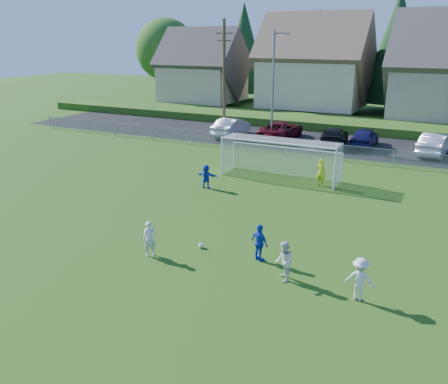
{
  "coord_description": "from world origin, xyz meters",
  "views": [
    {
      "loc": [
        9.72,
        -11.41,
        8.54
      ],
      "look_at": [
        0.0,
        8.0,
        1.4
      ],
      "focal_mm": 38.0,
      "sensor_mm": 36.0,
      "label": 1
    }
  ],
  "objects_px": {
    "car_c": "(281,130)",
    "car_f": "(435,144)",
    "player_white_b": "(284,262)",
    "car_b": "(231,127)",
    "car_d": "(334,136)",
    "player_white_c": "(360,279)",
    "player_blue_b": "(206,176)",
    "player_white_a": "(150,239)",
    "goalkeeper": "(321,172)",
    "soccer_ball": "(201,245)",
    "car_e": "(365,137)",
    "soccer_goal": "(282,153)",
    "player_blue_a": "(260,243)"
  },
  "relations": [
    {
      "from": "player_white_c",
      "to": "car_c",
      "type": "height_order",
      "value": "player_white_c"
    },
    {
      "from": "player_white_a",
      "to": "player_blue_b",
      "type": "relative_size",
      "value": 1.04
    },
    {
      "from": "player_white_a",
      "to": "player_blue_b",
      "type": "height_order",
      "value": "player_white_a"
    },
    {
      "from": "player_white_a",
      "to": "player_white_c",
      "type": "xyz_separation_m",
      "value": [
        8.3,
        0.36,
        0.03
      ]
    },
    {
      "from": "player_blue_b",
      "to": "soccer_goal",
      "type": "relative_size",
      "value": 0.19
    },
    {
      "from": "player_white_c",
      "to": "goalkeeper",
      "type": "height_order",
      "value": "goalkeeper"
    },
    {
      "from": "car_d",
      "to": "soccer_goal",
      "type": "distance_m",
      "value": 11.09
    },
    {
      "from": "car_b",
      "to": "car_d",
      "type": "relative_size",
      "value": 0.99
    },
    {
      "from": "player_white_a",
      "to": "car_b",
      "type": "bearing_deg",
      "value": 65.93
    },
    {
      "from": "soccer_ball",
      "to": "car_d",
      "type": "height_order",
      "value": "car_d"
    },
    {
      "from": "soccer_goal",
      "to": "player_blue_a",
      "type": "bearing_deg",
      "value": -74.01
    },
    {
      "from": "player_white_b",
      "to": "soccer_goal",
      "type": "relative_size",
      "value": 0.21
    },
    {
      "from": "player_blue_a",
      "to": "car_c",
      "type": "xyz_separation_m",
      "value": [
        -7.49,
        23.0,
        0.0
      ]
    },
    {
      "from": "player_white_b",
      "to": "car_b",
      "type": "height_order",
      "value": "car_b"
    },
    {
      "from": "player_white_c",
      "to": "car_e",
      "type": "bearing_deg",
      "value": -80.12
    },
    {
      "from": "player_white_c",
      "to": "car_f",
      "type": "bearing_deg",
      "value": -92.59
    },
    {
      "from": "car_e",
      "to": "car_f",
      "type": "bearing_deg",
      "value": 173.52
    },
    {
      "from": "player_white_a",
      "to": "car_b",
      "type": "relative_size",
      "value": 0.3
    },
    {
      "from": "player_white_a",
      "to": "player_blue_a",
      "type": "relative_size",
      "value": 0.96
    },
    {
      "from": "car_b",
      "to": "car_f",
      "type": "xyz_separation_m",
      "value": [
        16.78,
        0.56,
        0.01
      ]
    },
    {
      "from": "goalkeeper",
      "to": "car_b",
      "type": "bearing_deg",
      "value": -29.78
    },
    {
      "from": "car_d",
      "to": "soccer_goal",
      "type": "height_order",
      "value": "soccer_goal"
    },
    {
      "from": "goalkeeper",
      "to": "car_d",
      "type": "relative_size",
      "value": 0.33
    },
    {
      "from": "car_b",
      "to": "car_c",
      "type": "relative_size",
      "value": 0.9
    },
    {
      "from": "player_white_c",
      "to": "player_blue_b",
      "type": "relative_size",
      "value": 1.09
    },
    {
      "from": "player_white_b",
      "to": "car_f",
      "type": "xyz_separation_m",
      "value": [
        3.56,
        23.55,
        0.06
      ]
    },
    {
      "from": "player_blue_b",
      "to": "player_blue_a",
      "type": "bearing_deg",
      "value": 131.67
    },
    {
      "from": "player_white_c",
      "to": "car_b",
      "type": "relative_size",
      "value": 0.31
    },
    {
      "from": "car_e",
      "to": "car_f",
      "type": "distance_m",
      "value": 5.32
    },
    {
      "from": "player_white_a",
      "to": "player_white_c",
      "type": "relative_size",
      "value": 0.96
    },
    {
      "from": "car_d",
      "to": "car_f",
      "type": "xyz_separation_m",
      "value": [
        7.67,
        -0.07,
        0.1
      ]
    },
    {
      "from": "car_d",
      "to": "car_e",
      "type": "distance_m",
      "value": 2.42
    },
    {
      "from": "player_blue_a",
      "to": "car_d",
      "type": "bearing_deg",
      "value": -57.05
    },
    {
      "from": "soccer_ball",
      "to": "player_blue_a",
      "type": "relative_size",
      "value": 0.14
    },
    {
      "from": "player_white_b",
      "to": "car_f",
      "type": "distance_m",
      "value": 23.82
    },
    {
      "from": "goalkeeper",
      "to": "car_b",
      "type": "distance_m",
      "value": 15.7
    },
    {
      "from": "player_white_a",
      "to": "car_c",
      "type": "relative_size",
      "value": 0.27
    },
    {
      "from": "player_white_a",
      "to": "car_f",
      "type": "xyz_separation_m",
      "value": [
        9.13,
        24.03,
        0.09
      ]
    },
    {
      "from": "car_d",
      "to": "soccer_goal",
      "type": "relative_size",
      "value": 0.68
    },
    {
      "from": "car_c",
      "to": "car_f",
      "type": "xyz_separation_m",
      "value": [
        12.47,
        -0.57,
        0.06
      ]
    },
    {
      "from": "player_blue_a",
      "to": "car_f",
      "type": "xyz_separation_m",
      "value": [
        4.98,
        22.43,
        0.06
      ]
    },
    {
      "from": "player_blue_b",
      "to": "car_f",
      "type": "bearing_deg",
      "value": -126.76
    },
    {
      "from": "car_c",
      "to": "car_f",
      "type": "height_order",
      "value": "car_f"
    },
    {
      "from": "player_blue_b",
      "to": "car_e",
      "type": "xyz_separation_m",
      "value": [
        6.16,
        15.49,
        0.06
      ]
    },
    {
      "from": "car_b",
      "to": "car_f",
      "type": "distance_m",
      "value": 16.79
    },
    {
      "from": "car_c",
      "to": "car_d",
      "type": "relative_size",
      "value": 1.1
    },
    {
      "from": "car_d",
      "to": "car_f",
      "type": "height_order",
      "value": "car_f"
    },
    {
      "from": "car_d",
      "to": "player_white_c",
      "type": "bearing_deg",
      "value": 98.4
    },
    {
      "from": "car_c",
      "to": "player_white_a",
      "type": "bearing_deg",
      "value": 99.22
    },
    {
      "from": "soccer_ball",
      "to": "car_b",
      "type": "height_order",
      "value": "car_b"
    }
  ]
}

